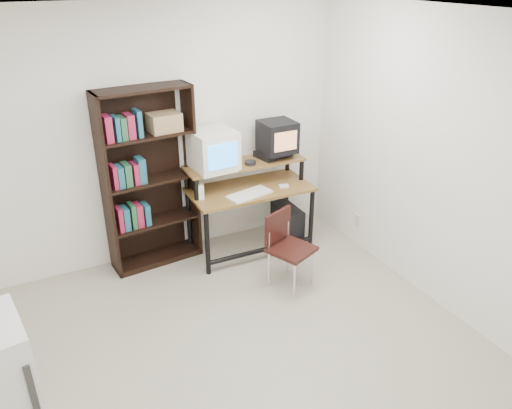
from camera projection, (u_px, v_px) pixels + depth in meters
name	position (u px, v px, depth m)	size (l,w,h in m)	color
floor	(241.00, 365.00, 3.97)	(4.00, 4.00, 0.01)	#BAB39A
ceiling	(235.00, 17.00, 2.84)	(4.00, 4.00, 0.01)	white
back_wall	(155.00, 138.00, 5.01)	(4.00, 0.01, 2.60)	white
right_wall	(453.00, 171.00, 4.21)	(0.01, 4.00, 2.60)	white
computer_desk	(249.00, 190.00, 5.32)	(1.31, 0.67, 0.98)	olive
crt_monitor	(213.00, 150.00, 5.07)	(0.45, 0.46, 0.40)	white
vcr	(273.00, 154.00, 5.43)	(0.36, 0.26, 0.08)	black
crt_tv	(277.00, 137.00, 5.31)	(0.36, 0.36, 0.33)	black
cd_spindle	(250.00, 163.00, 5.22)	(0.12, 0.12, 0.05)	#26262B
keyboard	(249.00, 195.00, 5.12)	(0.47, 0.21, 0.04)	white
mousepad	(284.00, 187.00, 5.33)	(0.22, 0.18, 0.01)	black
mouse	(284.00, 186.00, 5.31)	(0.10, 0.06, 0.03)	white
desk_speaker	(200.00, 192.00, 5.02)	(0.08, 0.07, 0.17)	white
pc_tower	(287.00, 224.00, 5.68)	(0.20, 0.45, 0.42)	black
school_chair	(286.00, 242.00, 4.79)	(0.50, 0.50, 0.76)	black
bookshelf	(148.00, 177.00, 4.99)	(0.95, 0.39, 1.85)	black
wall_outlet	(358.00, 220.00, 5.57)	(0.02, 0.08, 0.12)	beige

